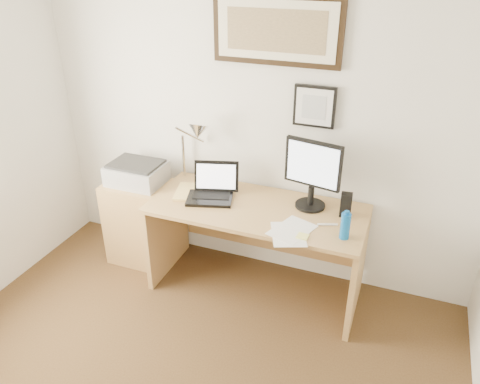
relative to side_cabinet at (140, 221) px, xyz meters
The scene contains 17 objects.
wall_back 1.32m from the side_cabinet, 19.18° to the left, with size 3.50×0.02×2.50m, color white.
side_cabinet is the anchor object (origin of this frame).
water_bottle 1.82m from the side_cabinet, ahead, with size 0.06×0.06×0.18m, color #0D59AC.
bottle_cap 1.85m from the side_cabinet, ahead, with size 0.03×0.03×0.02m, color #0D59AC.
speaker 1.76m from the side_cabinet, ahead, with size 0.08×0.07×0.18m, color black.
paper_sheet_a 1.47m from the side_cabinet, 12.81° to the right, with size 0.22×0.31×0.00m, color white.
paper_sheet_b 1.47m from the side_cabinet, 10.52° to the right, with size 0.22×0.32×0.00m, color white.
sticky_pad 1.57m from the side_cabinet, 12.00° to the right, with size 0.07×0.07×0.01m, color #FCFF78.
marker_pen 1.66m from the side_cabinet, ahead, with size 0.02×0.02×0.14m, color white.
book 0.57m from the side_cabinet, ahead, with size 0.21×0.29×0.02m, color #EFCA70.
desk 1.08m from the side_cabinet, ahead, with size 1.60×0.70×0.75m.
laptop 0.83m from the side_cabinet, ahead, with size 0.39×0.38×0.26m.
lcd_monitor 1.59m from the side_cabinet, ahead, with size 0.42×0.22×0.52m.
printer 0.45m from the side_cabinet, 67.49° to the left, with size 0.44×0.34×0.18m.
desk_lamp 0.98m from the side_cabinet, 14.38° to the left, with size 0.29×0.27×0.53m.
picture_large 1.93m from the side_cabinet, 15.25° to the left, with size 0.92×0.04×0.47m.
picture_small 1.77m from the side_cabinet, 12.05° to the left, with size 0.30×0.03×0.30m.
Camera 1 is at (1.11, -1.21, 2.46)m, focal length 35.00 mm.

